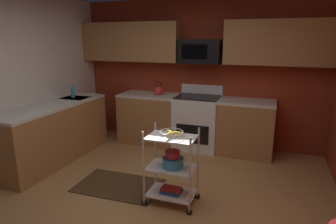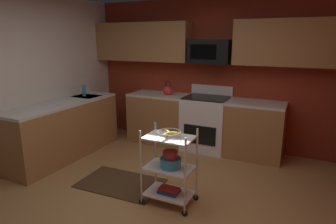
# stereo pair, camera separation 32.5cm
# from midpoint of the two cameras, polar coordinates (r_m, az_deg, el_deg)

# --- Properties ---
(floor) EXTENTS (4.40, 4.80, 0.04)m
(floor) POSITION_cam_midpoint_polar(r_m,az_deg,el_deg) (3.59, -7.53, -18.44)
(floor) COLOR #A87542
(floor) RESTS_ON ground
(wall_back) EXTENTS (4.52, 0.06, 2.60)m
(wall_back) POSITION_cam_midpoint_polar(r_m,az_deg,el_deg) (5.33, 4.24, 7.59)
(wall_back) COLOR maroon
(wall_back) RESTS_ON ground
(counter_run) EXTENTS (3.57, 2.65, 0.92)m
(counter_run) POSITION_cam_midpoint_polar(r_m,az_deg,el_deg) (4.98, -7.99, -2.82)
(counter_run) COLOR #9E6B3D
(counter_run) RESTS_ON ground
(oven_range) EXTENTS (0.76, 0.65, 1.10)m
(oven_range) POSITION_cam_midpoint_polar(r_m,az_deg,el_deg) (5.16, 3.98, -1.95)
(oven_range) COLOR white
(oven_range) RESTS_ON ground
(upper_cabinets) EXTENTS (4.40, 0.33, 0.70)m
(upper_cabinets) POSITION_cam_midpoint_polar(r_m,az_deg,el_deg) (5.11, 3.52, 13.50)
(upper_cabinets) COLOR #9E6B3D
(microwave) EXTENTS (0.70, 0.39, 0.40)m
(microwave) POSITION_cam_midpoint_polar(r_m,az_deg,el_deg) (5.06, 4.55, 11.78)
(microwave) COLOR black
(rolling_cart) EXTENTS (0.62, 0.38, 0.91)m
(rolling_cart) POSITION_cam_midpoint_polar(r_m,az_deg,el_deg) (3.44, -2.08, -10.86)
(rolling_cart) COLOR silver
(rolling_cart) RESTS_ON ground
(fruit_bowl) EXTENTS (0.27, 0.27, 0.07)m
(fruit_bowl) POSITION_cam_midpoint_polar(r_m,az_deg,el_deg) (3.28, -2.15, -4.15)
(fruit_bowl) COLOR silver
(fruit_bowl) RESTS_ON rolling_cart
(mixing_bowl_large) EXTENTS (0.25, 0.25, 0.11)m
(mixing_bowl_large) POSITION_cam_midpoint_polar(r_m,az_deg,el_deg) (3.41, -1.78, -9.90)
(mixing_bowl_large) COLOR #338CBF
(mixing_bowl_large) RESTS_ON rolling_cart
(mixing_bowl_small) EXTENTS (0.18, 0.18, 0.08)m
(mixing_bowl_small) POSITION_cam_midpoint_polar(r_m,az_deg,el_deg) (3.38, -1.89, -8.30)
(mixing_bowl_small) COLOR maroon
(mixing_bowl_small) RESTS_ON rolling_cart
(book_stack) EXTENTS (0.25, 0.19, 0.06)m
(book_stack) POSITION_cam_midpoint_polar(r_m,az_deg,el_deg) (3.58, -2.04, -15.15)
(book_stack) COLOR #1E4C8C
(book_stack) RESTS_ON rolling_cart
(kettle) EXTENTS (0.21, 0.18, 0.26)m
(kettle) POSITION_cam_midpoint_polar(r_m,az_deg,el_deg) (5.28, -3.63, 4.21)
(kettle) COLOR red
(kettle) RESTS_ON counter_run
(dish_soap_bottle) EXTENTS (0.06, 0.06, 0.20)m
(dish_soap_bottle) POSITION_cam_midpoint_polar(r_m,az_deg,el_deg) (5.31, -19.89, 3.71)
(dish_soap_bottle) COLOR #2D8CBF
(dish_soap_bottle) RESTS_ON counter_run
(floor_rug) EXTENTS (1.12, 0.74, 0.01)m
(floor_rug) POSITION_cam_midpoint_polar(r_m,az_deg,el_deg) (4.08, -11.98, -13.96)
(floor_rug) COLOR #472D19
(floor_rug) RESTS_ON ground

